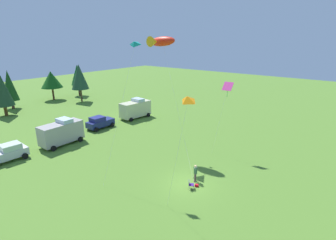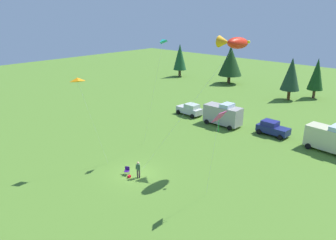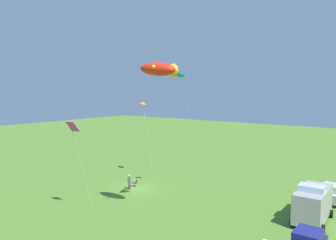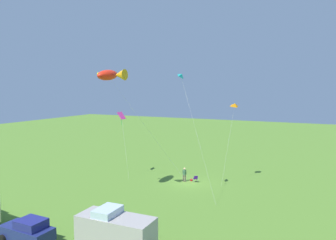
{
  "view_description": "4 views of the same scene",
  "coord_description": "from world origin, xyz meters",
  "px_view_note": "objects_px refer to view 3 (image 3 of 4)",
  "views": [
    {
      "loc": [
        -18.56,
        -12.12,
        13.34
      ],
      "look_at": [
        -1.71,
        1.1,
        6.61
      ],
      "focal_mm": 28.0,
      "sensor_mm": 36.0,
      "label": 1
    },
    {
      "loc": [
        22.84,
        -19.51,
        16.01
      ],
      "look_at": [
        0.66,
        4.13,
        4.96
      ],
      "focal_mm": 35.0,
      "sensor_mm": 36.0,
      "label": 2
    },
    {
      "loc": [
        27.13,
        24.83,
        11.19
      ],
      "look_at": [
        -0.14,
        4.47,
        8.13
      ],
      "focal_mm": 35.0,
      "sensor_mm": 36.0,
      "label": 3
    },
    {
      "loc": [
        -14.63,
        36.43,
        11.6
      ],
      "look_at": [
        1.59,
        2.71,
        7.93
      ],
      "focal_mm": 35.0,
      "sensor_mm": 36.0,
      "label": 4
    }
  ],
  "objects_px": {
    "person_kite_flyer": "(129,181)",
    "kite_delta_teal": "(181,75)",
    "folding_chair": "(135,182)",
    "kite_delta_orange": "(144,104)",
    "kite_diamond_rainbow": "(73,128)",
    "car_silver_compact": "(332,193)",
    "backpack_on_grass": "(130,186)",
    "van_motorhome_grey": "(313,203)",
    "kite_large_fish": "(160,69)"
  },
  "relations": [
    {
      "from": "backpack_on_grass",
      "to": "kite_delta_teal",
      "type": "xyz_separation_m",
      "value": [
        -1.37,
        6.24,
        12.69
      ]
    },
    {
      "from": "van_motorhome_grey",
      "to": "kite_delta_orange",
      "type": "height_order",
      "value": "kite_delta_orange"
    },
    {
      "from": "car_silver_compact",
      "to": "kite_delta_teal",
      "type": "bearing_deg",
      "value": -59.19
    },
    {
      "from": "person_kite_flyer",
      "to": "car_silver_compact",
      "type": "relative_size",
      "value": 0.41
    },
    {
      "from": "van_motorhome_grey",
      "to": "kite_delta_teal",
      "type": "relative_size",
      "value": 0.41
    },
    {
      "from": "person_kite_flyer",
      "to": "kite_delta_teal",
      "type": "relative_size",
      "value": 0.13
    },
    {
      "from": "person_kite_flyer",
      "to": "kite_diamond_rainbow",
      "type": "bearing_deg",
      "value": 80.67
    },
    {
      "from": "car_silver_compact",
      "to": "van_motorhome_grey",
      "type": "distance_m",
      "value": 6.49
    },
    {
      "from": "van_motorhome_grey",
      "to": "car_silver_compact",
      "type": "bearing_deg",
      "value": 175.32
    },
    {
      "from": "person_kite_flyer",
      "to": "kite_delta_orange",
      "type": "relative_size",
      "value": 0.18
    },
    {
      "from": "kite_large_fish",
      "to": "kite_diamond_rainbow",
      "type": "xyz_separation_m",
      "value": [
        3.48,
        -7.12,
        -5.06
      ]
    },
    {
      "from": "kite_delta_orange",
      "to": "kite_diamond_rainbow",
      "type": "height_order",
      "value": "kite_delta_orange"
    },
    {
      "from": "car_silver_compact",
      "to": "kite_diamond_rainbow",
      "type": "height_order",
      "value": "kite_diamond_rainbow"
    },
    {
      "from": "backpack_on_grass",
      "to": "kite_diamond_rainbow",
      "type": "height_order",
      "value": "kite_diamond_rainbow"
    },
    {
      "from": "backpack_on_grass",
      "to": "kite_diamond_rainbow",
      "type": "distance_m",
      "value": 12.08
    },
    {
      "from": "person_kite_flyer",
      "to": "kite_delta_teal",
      "type": "height_order",
      "value": "kite_delta_teal"
    },
    {
      "from": "backpack_on_grass",
      "to": "kite_diamond_rainbow",
      "type": "relative_size",
      "value": 0.04
    },
    {
      "from": "kite_large_fish",
      "to": "kite_diamond_rainbow",
      "type": "height_order",
      "value": "kite_large_fish"
    },
    {
      "from": "backpack_on_grass",
      "to": "kite_delta_teal",
      "type": "bearing_deg",
      "value": 102.41
    },
    {
      "from": "van_motorhome_grey",
      "to": "kite_diamond_rainbow",
      "type": "height_order",
      "value": "kite_diamond_rainbow"
    },
    {
      "from": "backpack_on_grass",
      "to": "kite_delta_orange",
      "type": "relative_size",
      "value": 0.03
    },
    {
      "from": "car_silver_compact",
      "to": "kite_delta_orange",
      "type": "bearing_deg",
      "value": -77.32
    },
    {
      "from": "person_kite_flyer",
      "to": "kite_delta_teal",
      "type": "xyz_separation_m",
      "value": [
        -2.07,
        5.62,
        11.78
      ]
    },
    {
      "from": "van_motorhome_grey",
      "to": "kite_delta_orange",
      "type": "distance_m",
      "value": 22.93
    },
    {
      "from": "backpack_on_grass",
      "to": "van_motorhome_grey",
      "type": "xyz_separation_m",
      "value": [
        -2.08,
        19.43,
        1.53
      ]
    },
    {
      "from": "car_silver_compact",
      "to": "kite_diamond_rainbow",
      "type": "distance_m",
      "value": 26.08
    },
    {
      "from": "kite_delta_teal",
      "to": "kite_diamond_rainbow",
      "type": "xyz_separation_m",
      "value": [
        10.45,
        -4.41,
        -4.92
      ]
    },
    {
      "from": "backpack_on_grass",
      "to": "folding_chair",
      "type": "bearing_deg",
      "value": 156.78
    },
    {
      "from": "backpack_on_grass",
      "to": "kite_large_fish",
      "type": "xyz_separation_m",
      "value": [
        5.6,
        8.95,
        12.83
      ]
    },
    {
      "from": "folding_chair",
      "to": "kite_delta_orange",
      "type": "distance_m",
      "value": 10.19
    },
    {
      "from": "car_silver_compact",
      "to": "kite_large_fish",
      "type": "height_order",
      "value": "kite_large_fish"
    },
    {
      "from": "kite_delta_teal",
      "to": "kite_diamond_rainbow",
      "type": "relative_size",
      "value": 1.55
    },
    {
      "from": "kite_delta_orange",
      "to": "folding_chair",
      "type": "bearing_deg",
      "value": 28.01
    },
    {
      "from": "car_silver_compact",
      "to": "van_motorhome_grey",
      "type": "relative_size",
      "value": 0.79
    },
    {
      "from": "kite_large_fish",
      "to": "kite_delta_orange",
      "type": "xyz_separation_m",
      "value": [
        -10.42,
        -10.88,
        -3.42
      ]
    },
    {
      "from": "person_kite_flyer",
      "to": "kite_delta_teal",
      "type": "distance_m",
      "value": 13.22
    },
    {
      "from": "kite_delta_orange",
      "to": "kite_diamond_rainbow",
      "type": "distance_m",
      "value": 14.49
    },
    {
      "from": "van_motorhome_grey",
      "to": "kite_large_fish",
      "type": "bearing_deg",
      "value": -55.09
    },
    {
      "from": "folding_chair",
      "to": "van_motorhome_grey",
      "type": "bearing_deg",
      "value": 150.26
    },
    {
      "from": "backpack_on_grass",
      "to": "car_silver_compact",
      "type": "height_order",
      "value": "car_silver_compact"
    },
    {
      "from": "backpack_on_grass",
      "to": "kite_large_fish",
      "type": "bearing_deg",
      "value": 58.0
    },
    {
      "from": "person_kite_flyer",
      "to": "backpack_on_grass",
      "type": "xyz_separation_m",
      "value": [
        -0.7,
        -0.62,
        -0.91
      ]
    },
    {
      "from": "person_kite_flyer",
      "to": "folding_chair",
      "type": "xyz_separation_m",
      "value": [
        -1.36,
        -0.34,
        -0.53
      ]
    },
    {
      "from": "person_kite_flyer",
      "to": "kite_diamond_rainbow",
      "type": "distance_m",
      "value": 10.89
    },
    {
      "from": "person_kite_flyer",
      "to": "car_silver_compact",
      "type": "bearing_deg",
      "value": -171.9
    },
    {
      "from": "person_kite_flyer",
      "to": "backpack_on_grass",
      "type": "height_order",
      "value": "person_kite_flyer"
    },
    {
      "from": "backpack_on_grass",
      "to": "kite_delta_orange",
      "type": "xyz_separation_m",
      "value": [
        -4.83,
        -1.93,
        9.42
      ]
    },
    {
      "from": "kite_delta_teal",
      "to": "kite_delta_orange",
      "type": "bearing_deg",
      "value": -112.92
    },
    {
      "from": "kite_diamond_rainbow",
      "to": "person_kite_flyer",
      "type": "bearing_deg",
      "value": -171.77
    },
    {
      "from": "folding_chair",
      "to": "kite_delta_teal",
      "type": "relative_size",
      "value": 0.06
    }
  ]
}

